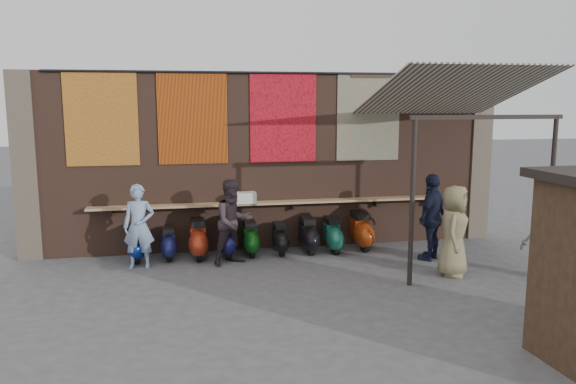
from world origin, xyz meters
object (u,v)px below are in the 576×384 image
at_px(scooter_stool_2, 198,239).
at_px(shopper_tan, 454,231).
at_px(scooter_stool_0, 138,243).
at_px(scooter_stool_4, 250,238).
at_px(shopper_navy, 432,217).
at_px(scooter_stool_1, 169,244).
at_px(scooter_stool_5, 280,239).
at_px(scooter_stool_3, 227,237).
at_px(diner_left, 139,226).
at_px(diner_right, 233,222).
at_px(scooter_stool_6, 308,235).
at_px(shelf_box, 243,198).
at_px(scooter_stool_8, 361,231).
at_px(scooter_stool_7, 332,235).
at_px(shopper_grey, 552,234).

height_order(scooter_stool_2, shopper_tan, shopper_tan).
height_order(scooter_stool_0, shopper_tan, shopper_tan).
relative_size(scooter_stool_4, shopper_navy, 0.42).
height_order(scooter_stool_1, shopper_navy, shopper_navy).
bearing_deg(scooter_stool_5, shopper_tan, -35.74).
bearing_deg(scooter_stool_3, diner_left, -164.34).
relative_size(scooter_stool_0, diner_left, 0.48).
bearing_deg(shopper_navy, diner_right, -47.90).
distance_m(scooter_stool_1, scooter_stool_5, 2.42).
relative_size(scooter_stool_2, diner_left, 0.51).
relative_size(scooter_stool_4, diner_right, 0.44).
height_order(scooter_stool_3, diner_right, diner_right).
height_order(scooter_stool_1, scooter_stool_6, scooter_stool_6).
relative_size(shelf_box, scooter_stool_2, 0.63).
bearing_deg(shopper_tan, scooter_stool_2, 99.11).
relative_size(scooter_stool_3, scooter_stool_8, 1.00).
height_order(scooter_stool_2, scooter_stool_7, scooter_stool_2).
height_order(scooter_stool_1, shopper_tan, shopper_tan).
bearing_deg(scooter_stool_8, scooter_stool_0, -179.89).
xyz_separation_m(scooter_stool_0, scooter_stool_3, (1.89, -0.02, 0.03)).
relative_size(scooter_stool_6, scooter_stool_7, 1.02).
xyz_separation_m(shelf_box, scooter_stool_8, (2.67, -0.27, -0.82)).
height_order(shopper_navy, shopper_tan, shopper_navy).
bearing_deg(scooter_stool_2, shopper_tan, -24.21).
xyz_separation_m(scooter_stool_1, diner_left, (-0.57, -0.54, 0.52)).
height_order(scooter_stool_3, diner_left, diner_left).
bearing_deg(scooter_stool_6, shopper_tan, -42.23).
xyz_separation_m(diner_right, shopper_tan, (4.11, -1.61, -0.00)).
xyz_separation_m(scooter_stool_8, shopper_tan, (1.13, -2.23, 0.47)).
bearing_deg(scooter_stool_0, shopper_navy, -10.02).
bearing_deg(diner_left, scooter_stool_4, 18.30).
xyz_separation_m(scooter_stool_0, shopper_tan, (6.10, -2.22, 0.50)).
bearing_deg(scooter_stool_4, scooter_stool_3, -179.04).
bearing_deg(scooter_stool_2, shelf_box, 17.42).
bearing_deg(shopper_grey, scooter_stool_6, -22.45).
bearing_deg(scooter_stool_6, shopper_navy, -22.92).
bearing_deg(scooter_stool_4, shopper_tan, -30.91).
relative_size(scooter_stool_1, shopper_tan, 0.40).
xyz_separation_m(scooter_stool_1, diner_right, (1.33, -0.62, 0.55)).
distance_m(scooter_stool_1, scooter_stool_8, 4.31).
bearing_deg(scooter_stool_3, scooter_stool_8, 0.49).
bearing_deg(scooter_stool_8, scooter_stool_3, -179.51).
bearing_deg(scooter_stool_8, scooter_stool_7, -173.25).
distance_m(scooter_stool_7, shopper_grey, 4.49).
distance_m(scooter_stool_1, scooter_stool_3, 1.24).
bearing_deg(scooter_stool_4, shopper_grey, -26.80).
height_order(scooter_stool_1, scooter_stool_3, scooter_stool_3).
xyz_separation_m(shelf_box, scooter_stool_5, (0.77, -0.31, -0.90)).
height_order(scooter_stool_0, scooter_stool_1, scooter_stool_0).
height_order(scooter_stool_0, scooter_stool_8, scooter_stool_8).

